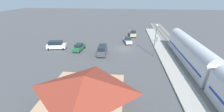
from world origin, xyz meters
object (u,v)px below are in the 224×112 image
Objects in this scene: passenger_train at (218,76)px; pickup_tan at (133,33)px; pedestrian_on_platform at (157,39)px; station_building at (86,93)px; sedan_green at (79,47)px; suv_white at (56,45)px; light_pole_near_platform at (156,37)px; sedan_silver at (128,40)px; suv_charcoal at (102,50)px.

pickup_tan is at bearing -68.90° from passenger_train.
passenger_train is at bearing 100.33° from pedestrian_on_platform.
pickup_tan is (11.25, -29.16, -1.83)m from passenger_train.
station_building reaches higher than sedan_green.
light_pole_near_platform reaches higher than suv_white.
sedan_silver is 7.80m from pickup_tan.
passenger_train is 14.63m from light_pole_near_platform.
passenger_train is 29.41m from sedan_green.
sedan_silver is at bearing -160.01° from suv_white.
station_building is 1.30× the size of light_pole_near_platform.
pickup_tan is (7.09, -6.32, -0.25)m from pedestrian_on_platform.
pedestrian_on_platform is 0.37× the size of sedan_green.
suv_white is at bearing -4.13° from light_pole_near_platform.
pedestrian_on_platform reaches higher than sedan_green.
sedan_green is at bearing -4.69° from light_pole_near_platform.
pickup_tan is (-20.67, -14.54, -0.12)m from suv_white.
light_pole_near_platform is at bearing 124.96° from sedan_silver.
passenger_train is 7.39× the size of pickup_tan.
light_pole_near_platform is at bearing -121.47° from station_building.
sedan_green is at bearing 21.62° from pedestrian_on_platform.
light_pole_near_platform is (-12.29, -0.43, 3.62)m from suv_charcoal.
light_pole_near_platform reaches higher than sedan_green.
passenger_train reaches higher than suv_charcoal.
pedestrian_on_platform is 0.36× the size of sedan_silver.
sedan_green is 0.90× the size of suv_white.
sedan_silver is at bearing -124.03° from suv_charcoal.
sedan_silver is 11.34m from light_pole_near_platform.
station_building is 21.55m from light_pole_near_platform.
suv_charcoal is at bearing 163.08° from sedan_green.
light_pole_near_platform is (-18.79, 1.54, 3.89)m from sedan_green.
pedestrian_on_platform is (4.16, -22.84, -1.58)m from passenger_train.
pickup_tan is (-1.65, -7.62, 0.15)m from sedan_silver.
pedestrian_on_platform is 0.31× the size of pickup_tan.
suv_white reaches higher than pedestrian_on_platform.
sedan_green is (21.43, 8.49, -0.40)m from pedestrian_on_platform.
sedan_silver is (8.74, 1.30, -0.40)m from pedestrian_on_platform.
light_pole_near_platform is (-25.12, 1.81, 3.62)m from suv_white.
station_building is at bearing 78.97° from pickup_tan.
sedan_green is 6.34m from suv_white.
sedan_green is 0.94× the size of suv_charcoal.
sedan_silver is at bearing 8.48° from pedestrian_on_platform.
suv_charcoal is (1.09, -17.86, -1.59)m from station_building.
sedan_silver is (-5.10, -27.03, -1.86)m from station_building.
suv_charcoal reaches higher than pickup_tan.
station_building is 1.90× the size of suv_white.
pickup_tan is at bearing -134.09° from sedan_green.
station_building is at bearing 63.97° from pedestrian_on_platform.
suv_charcoal is 18.53m from pickup_tan.
sedan_silver is (-12.69, -7.19, 0.00)m from sedan_green.
light_pole_near_platform reaches higher than suv_charcoal.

